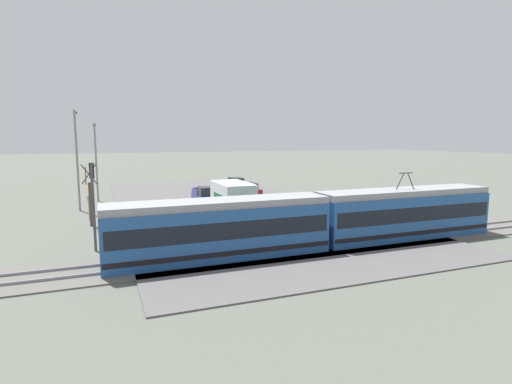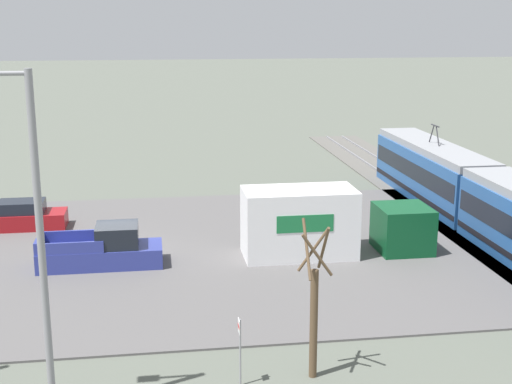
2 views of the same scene
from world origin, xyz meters
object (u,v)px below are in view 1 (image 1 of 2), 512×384
at_px(light_rail_tram, 320,221).
at_px(street_lamp_mid_block, 77,154).
at_px(pickup_truck, 206,197).
at_px(box_truck, 237,205).
at_px(sedan_car_1, 249,190).
at_px(street_tree, 90,198).
at_px(sedan_car_0, 236,184).
at_px(traffic_light_pole, 93,194).
at_px(no_parking_sign, 89,205).
at_px(street_lamp_near_crossing, 96,157).

distance_m(light_rail_tram, street_lamp_mid_block, 24.83).
relative_size(light_rail_tram, pickup_truck, 4.85).
bearing_deg(box_truck, sedan_car_1, -113.77).
height_order(street_tree, street_lamp_mid_block, street_lamp_mid_block).
xyz_separation_m(pickup_truck, street_lamp_mid_block, (12.12, -0.84, 4.61)).
xyz_separation_m(light_rail_tram, sedan_car_0, (-4.46, -30.16, -1.03)).
bearing_deg(sedan_car_1, pickup_truck, 34.68).
distance_m(box_truck, pickup_truck, 9.99).
bearing_deg(light_rail_tram, traffic_light_pole, -17.86).
bearing_deg(no_parking_sign, box_truck, 154.71).
xyz_separation_m(traffic_light_pole, street_lamp_mid_block, (1.50, -15.36, 1.88)).
distance_m(light_rail_tram, pickup_truck, 19.00).
bearing_deg(street_lamp_mid_block, light_rail_tram, 126.93).
distance_m(sedan_car_1, street_tree, 20.86).
height_order(light_rail_tram, box_truck, light_rail_tram).
height_order(street_tree, no_parking_sign, street_tree).
bearing_deg(street_tree, box_truck, 164.50).
distance_m(street_lamp_near_crossing, no_parking_sign, 11.68).
bearing_deg(traffic_light_pole, no_parking_sign, -86.72).
height_order(box_truck, no_parking_sign, box_truck).
relative_size(light_rail_tram, street_tree, 5.29).
xyz_separation_m(sedan_car_0, street_lamp_near_crossing, (17.61, 4.89, 4.20)).
height_order(box_truck, street_tree, street_tree).
distance_m(sedan_car_0, no_parking_sign, 24.30).
relative_size(street_lamp_near_crossing, no_parking_sign, 4.00).
xyz_separation_m(sedan_car_0, sedan_car_1, (0.63, 6.90, 0.01)).
distance_m(street_tree, no_parking_sign, 2.46).
bearing_deg(pickup_truck, no_parking_sign, 22.45).
bearing_deg(street_tree, street_lamp_mid_block, -81.52).
bearing_deg(sedan_car_1, street_tree, 33.09).
xyz_separation_m(sedan_car_1, no_parking_sign, (17.65, 9.09, 0.62)).
bearing_deg(street_lamp_mid_block, sedan_car_1, -168.94).
relative_size(traffic_light_pole, no_parking_sign, 2.55).
distance_m(box_truck, no_parking_sign, 12.49).
bearing_deg(sedan_car_0, light_rail_tram, -98.41).
relative_size(sedan_car_0, sedan_car_1, 1.05).
xyz_separation_m(sedan_car_0, street_tree, (18.06, 18.26, 1.57)).
bearing_deg(street_lamp_near_crossing, street_lamp_mid_block, 74.18).
xyz_separation_m(light_rail_tram, box_truck, (2.53, -8.83, -0.18)).
xyz_separation_m(street_lamp_near_crossing, no_parking_sign, (0.67, 11.10, -3.57)).
bearing_deg(street_tree, light_rail_tram, 138.81).
distance_m(light_rail_tram, no_parking_sign, 19.80).
bearing_deg(traffic_light_pole, sedan_car_1, -131.97).
bearing_deg(box_truck, sedan_car_0, -108.14).
bearing_deg(no_parking_sign, street_lamp_near_crossing, -93.44).
distance_m(sedan_car_1, street_lamp_mid_block, 19.51).
xyz_separation_m(light_rail_tram, traffic_light_pole, (13.26, -4.27, 1.80)).
relative_size(pickup_truck, no_parking_sign, 2.53).
relative_size(pickup_truck, traffic_light_pole, 0.99).
xyz_separation_m(box_truck, street_tree, (11.07, -3.07, 0.72)).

